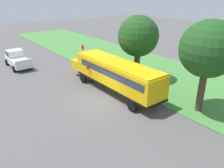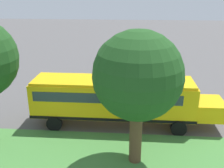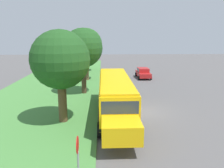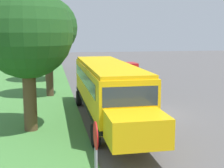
# 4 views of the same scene
# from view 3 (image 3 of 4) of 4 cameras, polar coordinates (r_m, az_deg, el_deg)

# --- Properties ---
(ground_plane) EXTENTS (120.00, 120.00, 0.00)m
(ground_plane) POSITION_cam_3_polar(r_m,az_deg,el_deg) (19.55, 8.30, -7.13)
(ground_plane) COLOR #565454
(grass_verge) EXTENTS (12.00, 80.00, 0.08)m
(grass_verge) POSITION_cam_3_polar(r_m,az_deg,el_deg) (20.24, -20.98, -7.05)
(grass_verge) COLOR #47843D
(grass_verge) RESTS_ON ground
(school_bus) EXTENTS (2.85, 12.42, 3.16)m
(school_bus) POSITION_cam_3_polar(r_m,az_deg,el_deg) (17.84, 0.83, -2.44)
(school_bus) COLOR yellow
(school_bus) RESTS_ON ground
(car_red_nearest) EXTENTS (2.02, 4.40, 1.56)m
(car_red_nearest) POSITION_cam_3_polar(r_m,az_deg,el_deg) (34.69, 8.14, 3.02)
(car_red_nearest) COLOR #B21E1E
(car_red_nearest) RESTS_ON ground
(oak_tree_beside_bus) EXTENTS (4.35, 4.35, 7.01)m
(oak_tree_beside_bus) POSITION_cam_3_polar(r_m,az_deg,el_deg) (16.50, -13.21, 6.43)
(oak_tree_beside_bus) COLOR brown
(oak_tree_beside_bus) RESTS_ON ground
(oak_tree_roadside_mid) EXTENTS (4.35, 4.35, 7.39)m
(oak_tree_roadside_mid) POSITION_cam_3_polar(r_m,az_deg,el_deg) (24.47, -7.83, 9.27)
(oak_tree_roadside_mid) COLOR #4C3826
(oak_tree_roadside_mid) RESTS_ON ground
(oak_tree_far_end) EXTENTS (4.59, 4.59, 7.62)m
(oak_tree_far_end) POSITION_cam_3_polar(r_m,az_deg,el_deg) (32.00, -6.69, 10.43)
(oak_tree_far_end) COLOR brown
(oak_tree_far_end) RESTS_ON ground
(oak_tree_across_road) EXTENTS (5.22, 5.22, 7.43)m
(oak_tree_across_road) POSITION_cam_3_polar(r_m,az_deg,el_deg) (40.54, -7.22, 9.98)
(oak_tree_across_road) COLOR brown
(oak_tree_across_road) RESTS_ON ground
(stop_sign) EXTENTS (0.08, 0.68, 2.74)m
(stop_sign) POSITION_cam_3_polar(r_m,az_deg,el_deg) (9.20, -8.86, -19.07)
(stop_sign) COLOR gray
(stop_sign) RESTS_ON ground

